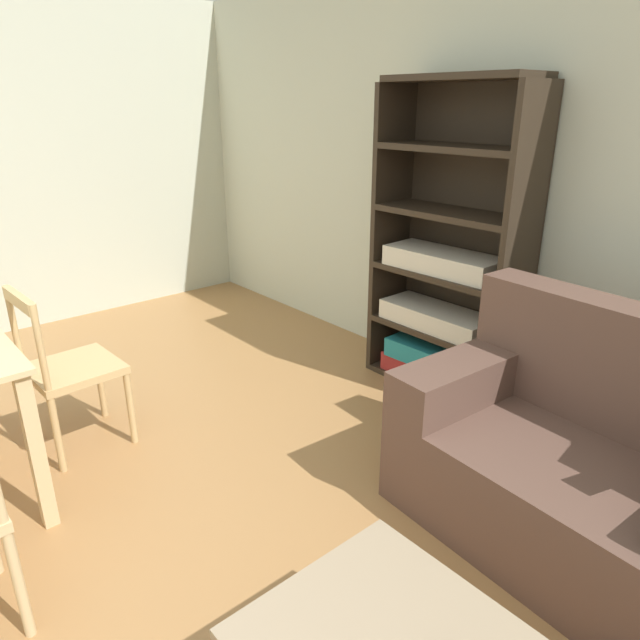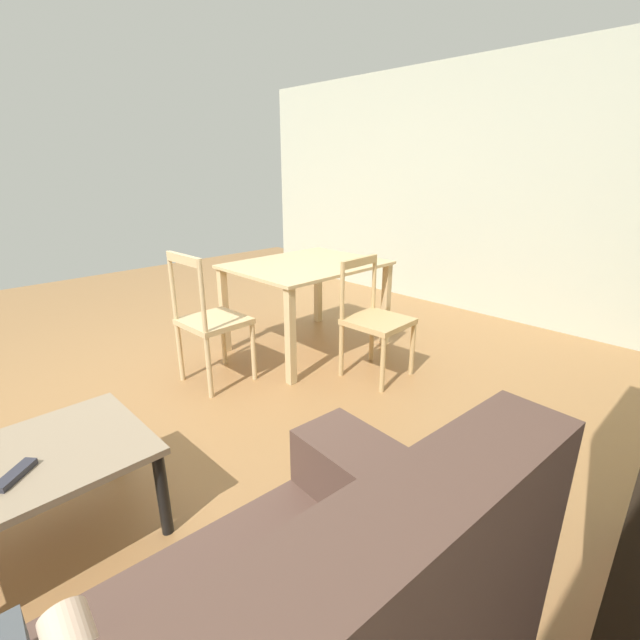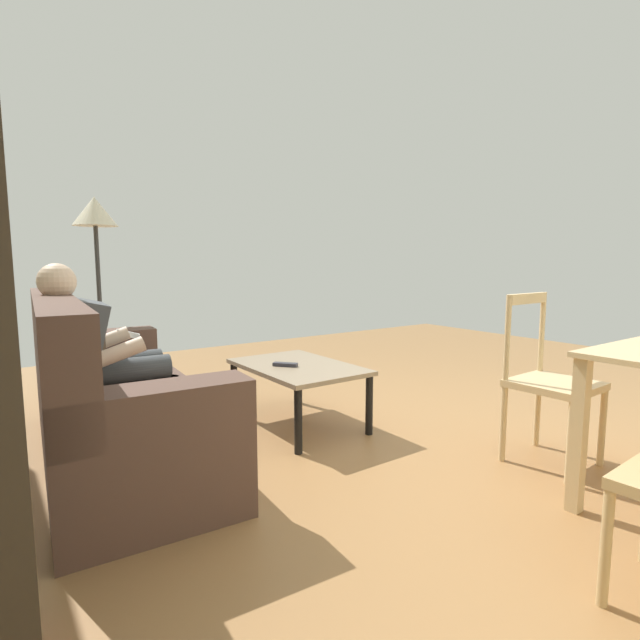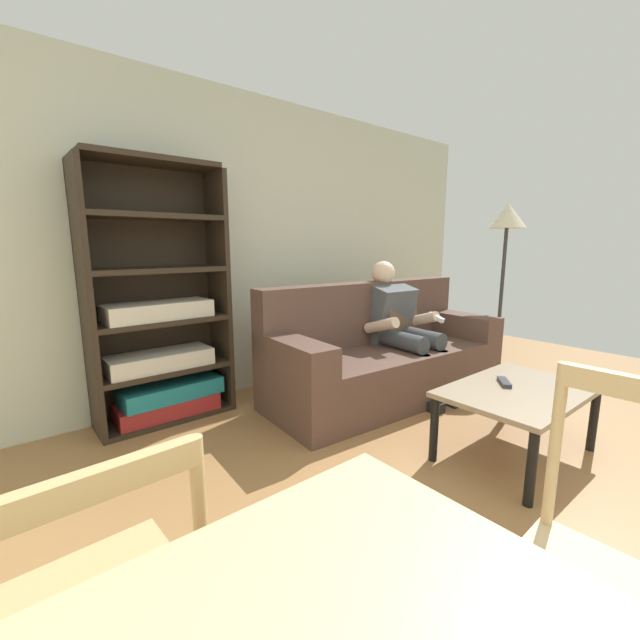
% 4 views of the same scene
% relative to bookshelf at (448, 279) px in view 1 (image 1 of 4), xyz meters
% --- Properties ---
extents(wall_back, '(6.65, 0.12, 2.53)m').
position_rel_bookshelf_xyz_m(wall_back, '(0.45, 0.24, 0.55)').
color(wall_back, beige).
rests_on(wall_back, ground_plane).
extents(bookshelf, '(0.96, 0.36, 1.86)m').
position_rel_bookshelf_xyz_m(bookshelf, '(0.00, 0.00, 0.00)').
color(bookshelf, '#2D2319').
rests_on(bookshelf, ground_plane).
extents(dining_chair_near_wall, '(0.44, 0.44, 0.88)m').
position_rel_bookshelf_xyz_m(dining_chair_near_wall, '(-0.83, -2.02, -0.28)').
color(dining_chair_near_wall, tan).
rests_on(dining_chair_near_wall, ground_plane).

